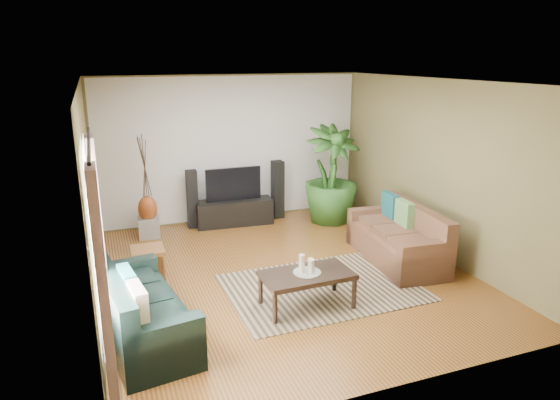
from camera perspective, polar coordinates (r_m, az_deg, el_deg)
name	(u,v)px	position (r m, az deg, el deg)	size (l,w,h in m)	color
floor	(285,274)	(7.26, 0.56, -8.40)	(5.50, 5.50, 0.00)	brown
ceiling	(285,81)	(6.61, 0.62, 13.41)	(5.50, 5.50, 0.00)	white
wall_back	(232,149)	(9.37, -5.49, 5.84)	(5.00, 5.00, 0.00)	olive
wall_front	(399,255)	(4.48, 13.40, -6.18)	(5.00, 5.00, 0.00)	olive
wall_left	(90,201)	(6.38, -20.86, -0.07)	(5.50, 5.50, 0.00)	olive
wall_right	(437,169)	(8.03, 17.51, 3.42)	(5.50, 5.50, 0.00)	olive
backwall_panel	(232,149)	(9.36, -5.47, 5.83)	(4.90, 4.90, 0.00)	white
window_pane	(93,241)	(4.84, -20.55, -4.45)	(1.80, 1.80, 0.00)	white
curtain_near	(105,302)	(4.24, -19.42, -10.95)	(0.08, 0.35, 2.20)	gray
curtain_far	(100,239)	(5.63, -19.89, -4.22)	(0.08, 0.35, 2.20)	gray
curtain_rod	(89,143)	(4.62, -21.03, 6.15)	(0.03, 0.03, 1.90)	black
sofa_left	(142,303)	(5.76, -15.54, -11.24)	(1.85, 0.79, 0.85)	black
sofa_right	(397,234)	(7.74, 13.18, -3.84)	(1.84, 0.83, 0.85)	brown
area_rug	(323,287)	(6.87, 4.89, -9.91)	(2.54, 1.80, 0.01)	tan
coffee_table	(307,290)	(6.29, 3.09, -10.21)	(1.11, 0.61, 0.46)	black
candle_tray	(307,272)	(6.18, 3.12, -8.26)	(0.34, 0.34, 0.02)	gray
candle_tall	(302,263)	(6.14, 2.51, -7.22)	(0.07, 0.07, 0.22)	beige
candle_mid	(312,266)	(6.13, 3.63, -7.54)	(0.07, 0.07, 0.17)	#ECE6C7
candle_short	(311,264)	(6.23, 3.51, -7.29)	(0.07, 0.07, 0.14)	beige
tv_stand	(234,212)	(9.26, -5.23, -1.41)	(1.40, 0.42, 0.47)	black
television	(233,184)	(9.13, -5.35, 1.83)	(1.02, 0.06, 0.61)	black
speaker_left	(192,199)	(9.14, -9.99, 0.11)	(0.19, 0.21, 1.06)	black
speaker_right	(278,189)	(9.55, -0.27, 1.21)	(0.20, 0.22, 1.11)	black
potted_plant	(331,175)	(9.28, 5.83, 2.91)	(1.01, 1.01, 1.81)	#25501A
plant_pot	(330,214)	(9.49, 5.70, -1.64)	(0.33, 0.33, 0.26)	black
pedestal	(149,227)	(8.90, -14.74, -3.03)	(0.35, 0.35, 0.35)	gray
vase	(148,209)	(8.80, -14.90, -0.97)	(0.32, 0.32, 0.45)	#90401A
side_table	(148,264)	(7.21, -14.83, -7.10)	(0.44, 0.44, 0.47)	brown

